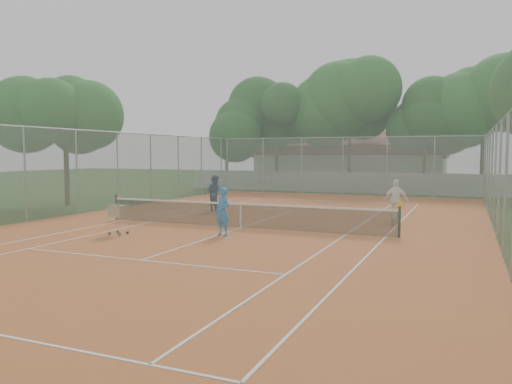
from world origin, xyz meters
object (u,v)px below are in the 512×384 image
at_px(tennis_net, 241,215).
at_px(clubhouse, 351,161).
at_px(player_near, 223,212).
at_px(ball_hopper, 118,219).
at_px(player_far_left, 215,193).
at_px(player_far_right, 396,200).

bearing_deg(tennis_net, clubhouse, 93.95).
relative_size(player_near, ball_hopper, 1.47).
height_order(tennis_net, player_near, player_near).
height_order(player_far_left, player_far_right, player_far_left).
bearing_deg(player_near, player_far_left, 139.04).
xyz_separation_m(tennis_net, player_near, (0.21, -1.96, 0.36)).
bearing_deg(tennis_net, ball_hopper, -135.46).
bearing_deg(player_far_right, player_far_left, 3.95).
xyz_separation_m(player_far_left, player_far_right, (8.80, -0.30, -0.01)).
xyz_separation_m(player_far_right, ball_hopper, (-8.55, -7.48, -0.31)).
distance_m(tennis_net, player_far_right, 6.79).
bearing_deg(player_far_left, ball_hopper, 115.34).
relative_size(tennis_net, clubhouse, 0.72).
distance_m(player_near, player_far_right, 8.02).
bearing_deg(player_far_left, player_far_right, -158.44).
xyz_separation_m(clubhouse, player_far_right, (7.28, -24.74, -1.29)).
xyz_separation_m(player_near, player_far_right, (5.07, 6.22, 0.04)).
xyz_separation_m(clubhouse, player_near, (2.21, -30.96, -1.33)).
xyz_separation_m(player_far_left, ball_hopper, (0.25, -7.78, -0.32)).
height_order(tennis_net, clubhouse, clubhouse).
height_order(clubhouse, player_near, clubhouse).
distance_m(player_far_left, player_far_right, 8.80).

